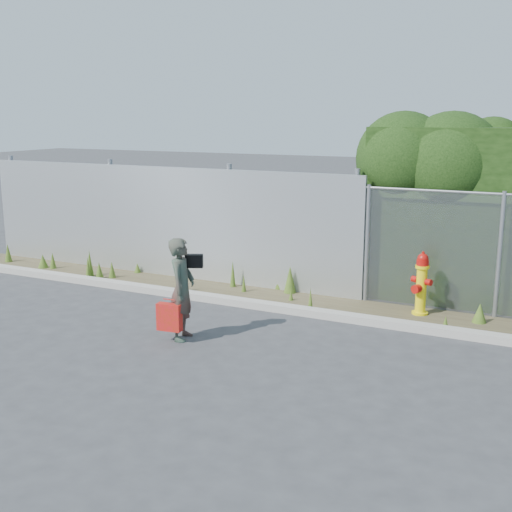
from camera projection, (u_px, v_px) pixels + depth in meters
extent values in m
plane|color=#373739|center=(232.00, 346.00, 9.08)|extent=(80.00, 80.00, 0.00)
cube|color=#9F9A8F|center=(283.00, 308.00, 10.64)|extent=(16.00, 0.22, 0.12)
cube|color=#473D28|center=(297.00, 302.00, 11.18)|extent=(16.00, 1.20, 0.01)
cone|color=#3B5A1B|center=(244.00, 284.00, 11.76)|extent=(0.09, 0.09, 0.33)
cone|color=#3B5A1B|center=(480.00, 314.00, 10.02)|extent=(0.23, 0.23, 0.32)
cone|color=#3B5A1B|center=(99.00, 271.00, 12.71)|extent=(0.17, 0.17, 0.34)
cone|color=#3B5A1B|center=(310.00, 300.00, 10.62)|extent=(0.09, 0.09, 0.40)
cone|color=#3B5A1B|center=(290.00, 280.00, 11.68)|extent=(0.23, 0.23, 0.51)
cone|color=#3B5A1B|center=(88.00, 268.00, 12.78)|extent=(0.11, 0.11, 0.42)
cone|color=#3B5A1B|center=(137.00, 269.00, 13.18)|extent=(0.14, 0.14, 0.21)
cone|color=#3B5A1B|center=(233.00, 274.00, 12.09)|extent=(0.11, 0.11, 0.51)
cone|color=#3B5A1B|center=(279.00, 278.00, 11.94)|extent=(0.16, 0.16, 0.46)
cone|color=#3B5A1B|center=(445.00, 323.00, 9.75)|extent=(0.10, 0.10, 0.21)
cone|color=#3B5A1B|center=(112.00, 270.00, 12.77)|extent=(0.15, 0.15, 0.34)
cone|color=#3B5A1B|center=(8.00, 253.00, 14.14)|extent=(0.17, 0.17, 0.41)
cone|color=#3B5A1B|center=(43.00, 262.00, 13.60)|extent=(0.22, 0.22, 0.29)
cone|color=#3B5A1B|center=(291.00, 296.00, 11.23)|extent=(0.09, 0.09, 0.20)
cone|color=#3B5A1B|center=(53.00, 261.00, 13.53)|extent=(0.14, 0.14, 0.36)
cone|color=#3B5A1B|center=(90.00, 264.00, 12.87)|extent=(0.15, 0.15, 0.54)
cone|color=#3B5A1B|center=(179.00, 282.00, 11.71)|extent=(0.18, 0.18, 0.42)
cube|color=silver|center=(159.00, 222.00, 12.86)|extent=(8.50, 0.08, 2.20)
cylinder|color=gray|center=(15.00, 206.00, 14.69)|extent=(0.10, 0.10, 2.30)
cylinder|color=gray|center=(113.00, 214.00, 13.49)|extent=(0.10, 0.10, 2.30)
cylinder|color=gray|center=(230.00, 224.00, 12.29)|extent=(0.10, 0.10, 2.30)
cylinder|color=gray|center=(355.00, 234.00, 11.22)|extent=(0.10, 0.10, 2.30)
cylinder|color=gray|center=(367.00, 244.00, 11.04)|extent=(0.07, 0.07, 2.05)
cylinder|color=gray|center=(499.00, 256.00, 10.12)|extent=(0.07, 0.07, 2.05)
sphere|color=black|center=(403.00, 159.00, 11.28)|extent=(1.66, 1.66, 1.66)
sphere|color=black|center=(451.00, 164.00, 10.99)|extent=(1.78, 1.78, 1.78)
sphere|color=black|center=(492.00, 151.00, 11.07)|extent=(1.18, 1.18, 1.18)
cylinder|color=yellow|center=(420.00, 313.00, 10.47)|extent=(0.26, 0.26, 0.06)
cylinder|color=yellow|center=(421.00, 292.00, 10.39)|extent=(0.17, 0.17, 0.79)
cylinder|color=yellow|center=(422.00, 267.00, 10.30)|extent=(0.22, 0.22, 0.05)
cylinder|color=#B20F0A|center=(423.00, 263.00, 10.29)|extent=(0.20, 0.20, 0.09)
sphere|color=#B20F0A|center=(423.00, 259.00, 10.28)|extent=(0.18, 0.18, 0.18)
cylinder|color=#B20F0A|center=(423.00, 253.00, 10.25)|extent=(0.05, 0.05, 0.05)
cylinder|color=#B20F0A|center=(414.00, 280.00, 10.41)|extent=(0.09, 0.10, 0.10)
cylinder|color=#B20F0A|center=(430.00, 282.00, 10.30)|extent=(0.09, 0.10, 0.10)
cylinder|color=#B20F0A|center=(420.00, 289.00, 10.26)|extent=(0.14, 0.11, 0.14)
imported|color=#10664C|center=(182.00, 289.00, 9.23)|extent=(0.48, 0.62, 1.50)
cube|color=#A52B09|center=(169.00, 317.00, 9.15)|extent=(0.36, 0.13, 0.40)
cylinder|color=#A52B09|center=(169.00, 299.00, 9.09)|extent=(0.17, 0.02, 0.02)
cube|color=black|center=(194.00, 261.00, 9.30)|extent=(0.26, 0.11, 0.19)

